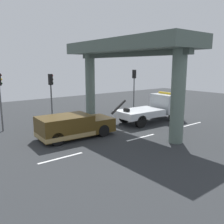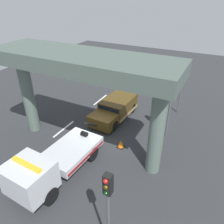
{
  "view_description": "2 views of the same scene",
  "coord_description": "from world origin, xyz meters",
  "px_view_note": "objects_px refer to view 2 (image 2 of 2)",
  "views": [
    {
      "loc": [
        -11.39,
        -14.12,
        4.89
      ],
      "look_at": [
        -0.49,
        -0.28,
        1.45
      ],
      "focal_mm": 38.61,
      "sensor_mm": 36.0,
      "label": 1
    },
    {
      "loc": [
        11.24,
        7.37,
        10.01
      ],
      "look_at": [
        -1.92,
        0.59,
        1.53
      ],
      "focal_mm": 34.77,
      "sensor_mm": 36.0,
      "label": 2
    }
  ],
  "objects_px": {
    "traffic_light_far": "(171,100)",
    "traffic_cone_orange": "(121,144)",
    "tow_truck_white": "(50,165)",
    "towed_van_green": "(115,109)",
    "traffic_light_near": "(183,81)",
    "traffic_light_mid": "(108,199)"
  },
  "relations": [
    {
      "from": "traffic_light_mid",
      "to": "traffic_light_near",
      "type": "bearing_deg",
      "value": 180.0
    },
    {
      "from": "tow_truck_white",
      "to": "towed_van_green",
      "type": "height_order",
      "value": "tow_truck_white"
    },
    {
      "from": "towed_van_green",
      "to": "traffic_light_mid",
      "type": "height_order",
      "value": "traffic_light_mid"
    },
    {
      "from": "traffic_light_far",
      "to": "traffic_cone_orange",
      "type": "xyz_separation_m",
      "value": [
        2.93,
        -2.51,
        -2.77
      ]
    },
    {
      "from": "tow_truck_white",
      "to": "traffic_cone_orange",
      "type": "height_order",
      "value": "tow_truck_white"
    },
    {
      "from": "traffic_light_far",
      "to": "traffic_cone_orange",
      "type": "distance_m",
      "value": 4.75
    },
    {
      "from": "tow_truck_white",
      "to": "traffic_light_mid",
      "type": "distance_m",
      "value": 5.54
    },
    {
      "from": "tow_truck_white",
      "to": "traffic_light_near",
      "type": "bearing_deg",
      "value": 157.53
    },
    {
      "from": "towed_van_green",
      "to": "traffic_cone_orange",
      "type": "distance_m",
      "value": 4.3
    },
    {
      "from": "towed_van_green",
      "to": "traffic_light_far",
      "type": "relative_size",
      "value": 1.27
    },
    {
      "from": "towed_van_green",
      "to": "traffic_cone_orange",
      "type": "xyz_separation_m",
      "value": [
        3.63,
        2.26,
        -0.5
      ]
    },
    {
      "from": "traffic_light_near",
      "to": "traffic_light_far",
      "type": "relative_size",
      "value": 1.03
    },
    {
      "from": "towed_van_green",
      "to": "traffic_light_far",
      "type": "distance_m",
      "value": 5.32
    },
    {
      "from": "traffic_cone_orange",
      "to": "traffic_light_near",
      "type": "bearing_deg",
      "value": 160.11
    },
    {
      "from": "traffic_light_mid",
      "to": "traffic_cone_orange",
      "type": "bearing_deg",
      "value": -159.1
    },
    {
      "from": "traffic_light_near",
      "to": "traffic_light_mid",
      "type": "bearing_deg",
      "value": 0.0
    },
    {
      "from": "towed_van_green",
      "to": "traffic_light_near",
      "type": "height_order",
      "value": "traffic_light_near"
    },
    {
      "from": "towed_van_green",
      "to": "traffic_light_mid",
      "type": "bearing_deg",
      "value": 25.04
    },
    {
      "from": "traffic_light_far",
      "to": "traffic_light_near",
      "type": "bearing_deg",
      "value": -180.0
    },
    {
      "from": "towed_van_green",
      "to": "traffic_light_near",
      "type": "relative_size",
      "value": 1.23
    },
    {
      "from": "tow_truck_white",
      "to": "traffic_light_mid",
      "type": "bearing_deg",
      "value": 68.63
    },
    {
      "from": "tow_truck_white",
      "to": "traffic_light_far",
      "type": "xyz_separation_m",
      "value": [
        -7.62,
        4.81,
        1.85
      ]
    }
  ]
}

